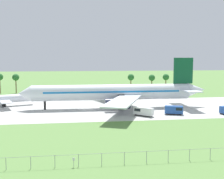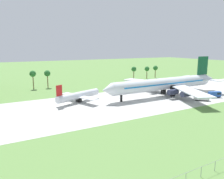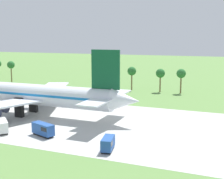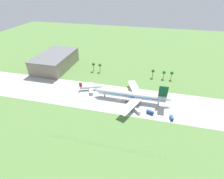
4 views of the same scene
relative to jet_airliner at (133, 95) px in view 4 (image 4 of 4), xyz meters
The scene contains 11 objects.
ground_plane 12.38m from the jet_airliner, behind, with size 600.00×600.00×0.00m, color #5B8442.
taxiway_strip 12.37m from the jet_airliner, behind, with size 320.00×44.00×0.02m.
jet_airliner is the anchor object (origin of this frame).
regional_aircraft 43.61m from the jet_airliner, 168.41° to the left, with size 22.01×20.14×8.82m.
baggage_tug 38.46m from the jet_airliner, 27.82° to the right, with size 2.93×5.11×2.63m.
fuel_truck 23.00m from the jet_airliner, 40.96° to the right, with size 6.19×3.82×2.85m.
catering_van 17.45m from the jet_airliner, 68.19° to the right, with size 6.05×5.78×2.81m.
perimeter_fence 56.48m from the jet_airliner, 101.16° to the right, with size 80.10×0.10×2.10m.
no_stopping_sign 57.94m from the jet_airliner, 105.81° to the right, with size 0.44×0.08×1.68m.
terminal_building 114.15m from the jet_airliner, 154.70° to the left, with size 36.72×61.20×17.26m.
palm_tree_row 50.56m from the jet_airliner, 94.91° to the left, with size 93.52×3.60×10.51m.
Camera 4 is at (24.03, -130.25, 93.16)m, focal length 28.00 mm.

